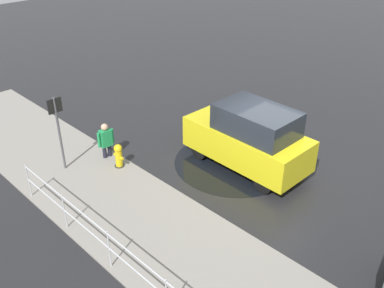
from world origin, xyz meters
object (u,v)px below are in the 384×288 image
Objects in this scene: moving_hatchback at (249,137)px; pedestrian at (106,139)px; sign_post at (58,124)px; fire_hydrant at (119,156)px.

moving_hatchback reaches higher than pedestrian.
moving_hatchback is 5.69m from sign_post.
moving_hatchback is 1.64× the size of sign_post.
sign_post reaches higher than fire_hydrant.
moving_hatchback reaches higher than fire_hydrant.
pedestrian is at bearing -105.53° from sign_post.
moving_hatchback is 3.22× the size of pedestrian.
moving_hatchback is 4.90× the size of fire_hydrant.
pedestrian is (0.74, -0.07, 0.28)m from fire_hydrant.
sign_post is (0.37, 1.33, 0.90)m from pedestrian.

